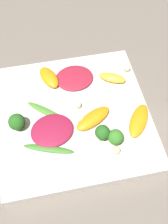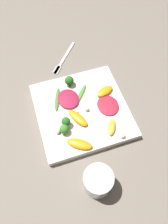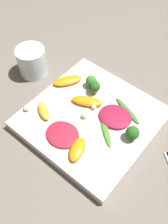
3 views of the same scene
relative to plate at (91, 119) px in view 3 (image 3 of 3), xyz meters
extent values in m
plane|color=#6B6056|center=(0.00, 0.00, -0.01)|extent=(2.40, 2.40, 0.00)
cube|color=silver|center=(0.00, 0.00, 0.00)|extent=(0.30, 0.30, 0.03)
cylinder|color=silver|center=(-0.24, 0.03, 0.03)|extent=(0.08, 0.08, 0.08)
ellipsoid|color=maroon|center=(-0.02, -0.09, 0.02)|extent=(0.09, 0.08, 0.01)
ellipsoid|color=maroon|center=(0.05, 0.03, 0.02)|extent=(0.09, 0.09, 0.01)
ellipsoid|color=orange|center=(-0.03, 0.02, 0.02)|extent=(0.08, 0.06, 0.02)
ellipsoid|color=orange|center=(-0.12, 0.05, 0.02)|extent=(0.07, 0.08, 0.02)
ellipsoid|color=orange|center=(0.04, -0.10, 0.02)|extent=(0.05, 0.07, 0.02)
ellipsoid|color=#FCAD33|center=(-0.10, -0.07, 0.02)|extent=(0.06, 0.05, 0.02)
cylinder|color=#7A9E51|center=(-0.04, 0.07, 0.02)|extent=(0.01, 0.01, 0.02)
sphere|color=#26601E|center=(-0.04, 0.07, 0.04)|extent=(0.03, 0.03, 0.03)
cylinder|color=#7A9E51|center=(0.11, 0.01, 0.02)|extent=(0.01, 0.01, 0.01)
sphere|color=#26601E|center=(0.11, 0.01, 0.03)|extent=(0.03, 0.03, 0.03)
cylinder|color=#7A9E51|center=(-0.06, 0.08, 0.02)|extent=(0.01, 0.01, 0.01)
sphere|color=#387A28|center=(-0.06, 0.08, 0.03)|extent=(0.03, 0.03, 0.03)
ellipsoid|color=#47842D|center=(0.05, -0.01, 0.02)|extent=(0.08, 0.07, 0.01)
ellipsoid|color=#3D7528|center=(0.06, 0.07, 0.02)|extent=(0.09, 0.04, 0.01)
sphere|color=beige|center=(-0.14, -0.09, 0.02)|extent=(0.02, 0.02, 0.02)
sphere|color=beige|center=(-0.01, 0.02, 0.02)|extent=(0.01, 0.01, 0.01)
sphere|color=beige|center=(-0.01, -0.01, 0.02)|extent=(0.01, 0.01, 0.01)
sphere|color=beige|center=(-0.06, 0.10, 0.02)|extent=(0.02, 0.02, 0.02)
camera|label=1|loc=(0.04, 0.28, 0.46)|focal=42.00mm
camera|label=2|loc=(-0.35, 0.11, 0.64)|focal=35.00mm
camera|label=3|loc=(0.23, -0.30, 0.54)|focal=42.00mm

